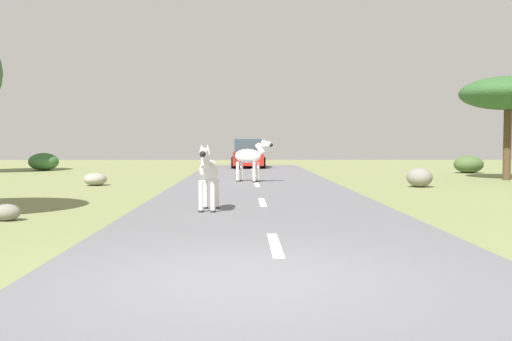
{
  "coord_description": "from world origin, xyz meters",
  "views": [
    {
      "loc": [
        -0.0,
        -6.37,
        1.58
      ],
      "look_at": [
        0.3,
        8.23,
        0.86
      ],
      "focal_mm": 39.58,
      "sensor_mm": 36.0,
      "label": 1
    }
  ],
  "objects_px": {
    "bush_0": "(44,162)",
    "rock_3": "(420,177)",
    "zebra_0": "(209,171)",
    "zebra_2": "(250,157)",
    "rock_1": "(95,179)",
    "bush_3": "(469,164)",
    "car_0": "(248,154)",
    "tree_1": "(508,94)",
    "rock_2": "(7,212)"
  },
  "relations": [
    {
      "from": "zebra_0",
      "to": "bush_0",
      "type": "relative_size",
      "value": 0.95
    },
    {
      "from": "rock_3",
      "to": "car_0",
      "type": "bearing_deg",
      "value": 112.16
    },
    {
      "from": "bush_0",
      "to": "rock_1",
      "type": "bearing_deg",
      "value": -62.43
    },
    {
      "from": "zebra_2",
      "to": "rock_1",
      "type": "distance_m",
      "value": 5.86
    },
    {
      "from": "rock_3",
      "to": "tree_1",
      "type": "bearing_deg",
      "value": 36.88
    },
    {
      "from": "bush_0",
      "to": "car_0",
      "type": "bearing_deg",
      "value": 12.65
    },
    {
      "from": "zebra_0",
      "to": "tree_1",
      "type": "bearing_deg",
      "value": -132.8
    },
    {
      "from": "zebra_0",
      "to": "rock_2",
      "type": "height_order",
      "value": "zebra_0"
    },
    {
      "from": "tree_1",
      "to": "rock_2",
      "type": "xyz_separation_m",
      "value": [
        -15.86,
        -12.05,
        -3.45
      ]
    },
    {
      "from": "zebra_2",
      "to": "car_0",
      "type": "bearing_deg",
      "value": -148.77
    },
    {
      "from": "rock_1",
      "to": "rock_3",
      "type": "bearing_deg",
      "value": -4.65
    },
    {
      "from": "bush_0",
      "to": "zebra_0",
      "type": "bearing_deg",
      "value": -61.53
    },
    {
      "from": "bush_3",
      "to": "zebra_2",
      "type": "bearing_deg",
      "value": -148.32
    },
    {
      "from": "tree_1",
      "to": "bush_3",
      "type": "xyz_separation_m",
      "value": [
        0.57,
        5.44,
        -3.17
      ]
    },
    {
      "from": "zebra_2",
      "to": "tree_1",
      "type": "distance_m",
      "value": 11.25
    },
    {
      "from": "bush_3",
      "to": "rock_3",
      "type": "distance_m",
      "value": 10.54
    },
    {
      "from": "bush_0",
      "to": "bush_3",
      "type": "height_order",
      "value": "bush_0"
    },
    {
      "from": "car_0",
      "to": "bush_3",
      "type": "relative_size",
      "value": 2.89
    },
    {
      "from": "bush_3",
      "to": "rock_1",
      "type": "distance_m",
      "value": 18.93
    },
    {
      "from": "bush_0",
      "to": "rock_2",
      "type": "bearing_deg",
      "value": -72.41
    },
    {
      "from": "zebra_0",
      "to": "zebra_2",
      "type": "height_order",
      "value": "zebra_2"
    },
    {
      "from": "rock_2",
      "to": "car_0",
      "type": "bearing_deg",
      "value": 77.71
    },
    {
      "from": "zebra_0",
      "to": "bush_3",
      "type": "height_order",
      "value": "zebra_0"
    },
    {
      "from": "car_0",
      "to": "tree_1",
      "type": "bearing_deg",
      "value": -45.74
    },
    {
      "from": "car_0",
      "to": "bush_0",
      "type": "distance_m",
      "value": 11.85
    },
    {
      "from": "bush_0",
      "to": "rock_2",
      "type": "distance_m",
      "value": 21.56
    },
    {
      "from": "zebra_2",
      "to": "car_0",
      "type": "xyz_separation_m",
      "value": [
        0.02,
        12.69,
        -0.19
      ]
    },
    {
      "from": "zebra_2",
      "to": "bush_0",
      "type": "relative_size",
      "value": 1.0
    },
    {
      "from": "zebra_2",
      "to": "bush_3",
      "type": "relative_size",
      "value": 1.1
    },
    {
      "from": "bush_3",
      "to": "rock_1",
      "type": "xyz_separation_m",
      "value": [
        -17.11,
        -8.1,
        -0.22
      ]
    },
    {
      "from": "zebra_0",
      "to": "zebra_2",
      "type": "bearing_deg",
      "value": -91.65
    },
    {
      "from": "rock_3",
      "to": "zebra_2",
      "type": "bearing_deg",
      "value": 161.39
    },
    {
      "from": "rock_1",
      "to": "car_0",
      "type": "bearing_deg",
      "value": 67.41
    },
    {
      "from": "bush_0",
      "to": "bush_3",
      "type": "xyz_separation_m",
      "value": [
        22.94,
        -3.06,
        -0.05
      ]
    },
    {
      "from": "rock_1",
      "to": "zebra_2",
      "type": "bearing_deg",
      "value": 10.62
    },
    {
      "from": "zebra_2",
      "to": "bush_0",
      "type": "height_order",
      "value": "zebra_2"
    },
    {
      "from": "bush_0",
      "to": "rock_3",
      "type": "bearing_deg",
      "value": -34.63
    },
    {
      "from": "bush_0",
      "to": "rock_3",
      "type": "height_order",
      "value": "bush_0"
    },
    {
      "from": "car_0",
      "to": "tree_1",
      "type": "height_order",
      "value": "tree_1"
    },
    {
      "from": "zebra_0",
      "to": "bush_0",
      "type": "bearing_deg",
      "value": -56.92
    },
    {
      "from": "bush_3",
      "to": "rock_2",
      "type": "height_order",
      "value": "bush_3"
    },
    {
      "from": "bush_0",
      "to": "rock_3",
      "type": "distance_m",
      "value": 21.33
    },
    {
      "from": "tree_1",
      "to": "rock_3",
      "type": "distance_m",
      "value": 6.86
    },
    {
      "from": "rock_1",
      "to": "bush_3",
      "type": "bearing_deg",
      "value": 25.35
    },
    {
      "from": "zebra_2",
      "to": "rock_1",
      "type": "relative_size",
      "value": 1.96
    },
    {
      "from": "zebra_0",
      "to": "bush_0",
      "type": "height_order",
      "value": "zebra_0"
    },
    {
      "from": "zebra_0",
      "to": "zebra_2",
      "type": "distance_m",
      "value": 9.36
    },
    {
      "from": "tree_1",
      "to": "rock_1",
      "type": "bearing_deg",
      "value": -170.86
    },
    {
      "from": "zebra_2",
      "to": "bush_3",
      "type": "bearing_deg",
      "value": 152.99
    },
    {
      "from": "rock_3",
      "to": "bush_3",
      "type": "bearing_deg",
      "value": 59.25
    }
  ]
}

